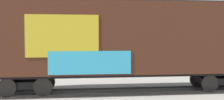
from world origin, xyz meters
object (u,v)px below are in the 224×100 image
object	(u,v)px
parked_car_white	(124,64)
parked_car_black	(197,62)
flagpole	(93,12)
parked_car_blue	(34,65)
freight_car	(127,39)

from	to	relation	value
parked_car_white	parked_car_black	distance (m)	5.97
flagpole	parked_car_white	world-z (taller)	flagpole
parked_car_blue	parked_car_white	world-z (taller)	parked_car_blue
freight_car	flagpole	distance (m)	11.88
parked_car_blue	parked_car_black	bearing A→B (deg)	-0.23
parked_car_blue	flagpole	bearing A→B (deg)	47.93
freight_car	parked_car_black	world-z (taller)	freight_car
flagpole	parked_car_blue	size ratio (longest dim) A/B	1.85
parked_car_blue	parked_car_black	xyz separation A→B (m)	(12.75, -0.05, 0.07)
freight_car	parked_car_blue	distance (m)	8.67
parked_car_black	freight_car	bearing A→B (deg)	-138.69
freight_car	parked_car_blue	xyz separation A→B (m)	(-5.67, 6.27, -1.94)
parked_car_white	parked_car_black	xyz separation A→B (m)	(5.97, -0.32, 0.10)
freight_car	parked_car_white	bearing A→B (deg)	80.36
flagpole	parked_car_black	xyz separation A→B (m)	(7.97, -5.35, -4.45)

